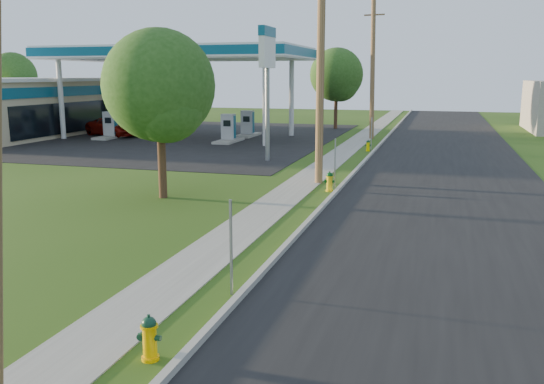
% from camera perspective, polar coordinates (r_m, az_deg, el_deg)
% --- Properties ---
extents(road, '(8.00, 120.00, 0.02)m').
position_cam_1_polar(road, '(16.87, 16.86, -4.19)').
color(road, black).
rests_on(road, ground).
extents(curb, '(0.15, 120.00, 0.15)m').
position_cam_1_polar(curb, '(17.25, 3.47, -3.14)').
color(curb, '#9D9A8F').
rests_on(curb, ground).
extents(sidewalk, '(1.50, 120.00, 0.03)m').
position_cam_1_polar(sidewalk, '(17.72, -2.06, -2.93)').
color(sidewalk, gray).
rests_on(sidewalk, ground).
extents(forecourt, '(26.00, 28.00, 0.02)m').
position_cam_1_polar(forecourt, '(43.50, -11.46, 5.42)').
color(forecourt, black).
rests_on(forecourt, ground).
extents(utility_pole_mid, '(1.40, 0.32, 9.80)m').
position_cam_1_polar(utility_pole_mid, '(23.78, 4.84, 12.71)').
color(utility_pole_mid, brown).
rests_on(utility_pole_mid, ground).
extents(utility_pole_far, '(1.40, 0.32, 9.50)m').
position_cam_1_polar(utility_pole_far, '(41.56, 9.93, 11.82)').
color(utility_pole_far, brown).
rests_on(utility_pole_far, ground).
extents(sign_post_near, '(0.05, 0.04, 2.00)m').
position_cam_1_polar(sign_post_near, '(11.71, -4.08, -5.54)').
color(sign_post_near, gray).
rests_on(sign_post_near, ground).
extents(sign_post_mid, '(0.05, 0.04, 2.00)m').
position_cam_1_polar(sign_post_mid, '(22.89, 6.25, 2.80)').
color(sign_post_mid, gray).
rests_on(sign_post_mid, ground).
extents(sign_post_far, '(0.05, 0.04, 2.00)m').
position_cam_1_polar(sign_post_far, '(34.88, 9.82, 5.67)').
color(sign_post_far, gray).
rests_on(sign_post_far, ground).
extents(gas_canopy, '(18.18, 9.18, 6.40)m').
position_cam_1_polar(gas_canopy, '(42.41, -9.32, 13.31)').
color(gas_canopy, silver).
rests_on(gas_canopy, ground).
extents(fuel_pump_nw, '(1.20, 3.20, 1.90)m').
position_cam_1_polar(fuel_pump_nw, '(42.95, -15.71, 6.10)').
color(fuel_pump_nw, '#9D9A8F').
rests_on(fuel_pump_nw, ground).
extents(fuel_pump_ne, '(1.20, 3.20, 1.90)m').
position_cam_1_polar(fuel_pump_ne, '(38.95, -4.34, 5.98)').
color(fuel_pump_ne, '#9D9A8F').
rests_on(fuel_pump_ne, ground).
extents(fuel_pump_sw, '(1.20, 3.20, 1.90)m').
position_cam_1_polar(fuel_pump_sw, '(46.38, -13.10, 6.59)').
color(fuel_pump_sw, '#9D9A8F').
rests_on(fuel_pump_sw, ground).
extents(fuel_pump_se, '(1.20, 3.20, 1.90)m').
position_cam_1_polar(fuel_pump_se, '(42.71, -2.44, 6.49)').
color(fuel_pump_se, '#9D9A8F').
rests_on(fuel_pump_se, ground).
extents(convenience_store, '(10.40, 22.40, 4.25)m').
position_cam_1_polar(convenience_store, '(49.42, -23.02, 7.91)').
color(convenience_store, '#C3AE89').
rests_on(convenience_store, ground).
extents(price_pylon, '(0.34, 2.04, 6.85)m').
position_cam_1_polar(price_pylon, '(30.08, -0.47, 13.39)').
color(price_pylon, gray).
rests_on(price_pylon, ground).
extents(tree_verge, '(4.01, 4.01, 6.09)m').
position_cam_1_polar(tree_verge, '(21.04, -10.96, 9.89)').
color(tree_verge, '#3D2719').
rests_on(tree_verge, ground).
extents(tree_lot, '(4.43, 4.43, 6.71)m').
position_cam_1_polar(tree_lot, '(48.98, 6.51, 11.27)').
color(tree_lot, '#3D2719').
rests_on(tree_lot, ground).
extents(tree_back, '(4.30, 4.30, 6.52)m').
position_cam_1_polar(tree_back, '(58.53, -24.26, 10.25)').
color(tree_back, '#3D2719').
rests_on(tree_back, ground).
extents(hydrant_near, '(0.39, 0.35, 0.76)m').
position_cam_1_polar(hydrant_near, '(9.52, -12.05, -13.96)').
color(hydrant_near, '#EBAD00').
rests_on(hydrant_near, ground).
extents(hydrant_mid, '(0.41, 0.36, 0.79)m').
position_cam_1_polar(hydrant_mid, '(22.39, 5.72, 1.03)').
color(hydrant_mid, gold).
rests_on(hydrant_mid, ground).
extents(hydrant_far, '(0.34, 0.31, 0.67)m').
position_cam_1_polar(hydrant_far, '(34.78, 9.48, 4.55)').
color(hydrant_far, '#FFE400').
rests_on(hydrant_far, ground).
extents(car_red, '(5.50, 4.16, 1.39)m').
position_cam_1_polar(car_red, '(44.49, -15.27, 6.26)').
color(car_red, '#680C06').
rests_on(car_red, ground).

